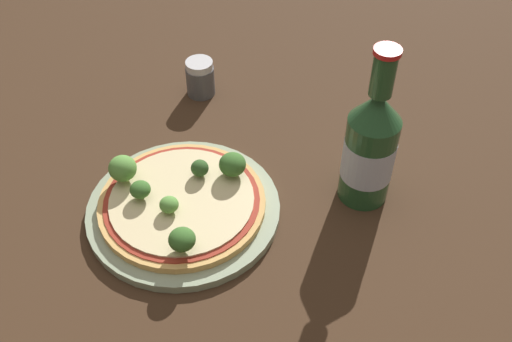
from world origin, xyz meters
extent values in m
plane|color=#3D2819|center=(0.00, 0.00, 0.00)|extent=(3.00, 3.00, 0.00)
cylinder|color=#93A384|center=(0.01, -0.02, 0.01)|extent=(0.25, 0.25, 0.01)
cylinder|color=tan|center=(0.01, -0.01, 0.02)|extent=(0.21, 0.21, 0.01)
cylinder|color=maroon|center=(0.01, -0.01, 0.02)|extent=(0.20, 0.20, 0.00)
cylinder|color=beige|center=(0.01, -0.01, 0.02)|extent=(0.18, 0.18, 0.00)
cylinder|color=#89A866|center=(0.09, 0.00, 0.03)|extent=(0.01, 0.01, 0.01)
ellipsoid|color=#386628|center=(0.09, 0.00, 0.04)|extent=(0.03, 0.03, 0.03)
cylinder|color=#89A866|center=(-0.01, -0.03, 0.03)|extent=(0.01, 0.01, 0.01)
ellipsoid|color=#568E3D|center=(-0.01, -0.03, 0.04)|extent=(0.02, 0.02, 0.02)
cylinder|color=#89A866|center=(-0.05, 0.05, 0.03)|extent=(0.01, 0.01, 0.01)
ellipsoid|color=#568E3D|center=(-0.05, 0.05, 0.05)|extent=(0.04, 0.04, 0.03)
cylinder|color=#89A866|center=(-0.03, 0.01, 0.03)|extent=(0.01, 0.01, 0.01)
ellipsoid|color=#386628|center=(-0.03, 0.01, 0.04)|extent=(0.03, 0.03, 0.02)
cylinder|color=#89A866|center=(0.05, 0.01, 0.03)|extent=(0.01, 0.01, 0.01)
ellipsoid|color=#2D5123|center=(0.05, 0.01, 0.04)|extent=(0.02, 0.02, 0.02)
cylinder|color=#89A866|center=(-0.01, -0.09, 0.03)|extent=(0.01, 0.01, 0.01)
ellipsoid|color=#386628|center=(-0.01, -0.09, 0.04)|extent=(0.03, 0.03, 0.03)
cylinder|color=#234C28|center=(0.24, -0.08, 0.06)|extent=(0.06, 0.06, 0.12)
cylinder|color=#B2BCD1|center=(0.24, -0.08, 0.06)|extent=(0.07, 0.07, 0.06)
cone|color=#234C28|center=(0.24, -0.08, 0.14)|extent=(0.06, 0.06, 0.04)
cylinder|color=#234C28|center=(0.24, -0.08, 0.19)|extent=(0.03, 0.03, 0.05)
cylinder|color=red|center=(0.24, -0.08, 0.22)|extent=(0.03, 0.03, 0.01)
cylinder|color=#4C4C51|center=(0.12, 0.21, 0.02)|extent=(0.04, 0.04, 0.05)
cylinder|color=silver|center=(0.12, 0.21, 0.05)|extent=(0.04, 0.04, 0.01)
camera|label=1|loc=(-0.10, -0.52, 0.58)|focal=42.00mm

